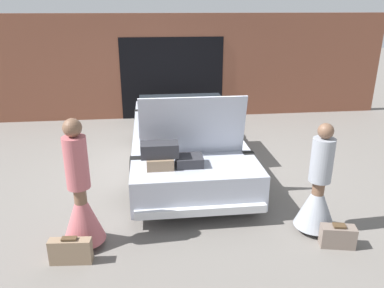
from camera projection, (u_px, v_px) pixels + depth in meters
The scene contains 7 objects.
ground_plane at pixel (185, 163), 7.55m from camera, with size 40.00×40.00×0.00m, color slate.
garage_wall_back at pixel (172, 67), 10.22m from camera, with size 12.00×0.14×2.80m.
car at pixel (184, 137), 7.37m from camera, with size 2.00×4.77×1.70m.
person_left at pixel (81, 202), 4.76m from camera, with size 0.55×0.55×1.74m.
person_right at pixel (318, 194), 5.11m from camera, with size 0.56×0.56×1.58m.
suitcase_beside_left_person at pixel (71, 251), 4.57m from camera, with size 0.52×0.18×0.36m.
suitcase_beside_right_person at pixel (338, 236), 4.90m from camera, with size 0.47×0.28×0.32m.
Camera 1 is at (-0.66, -6.91, 2.99)m, focal length 35.00 mm.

